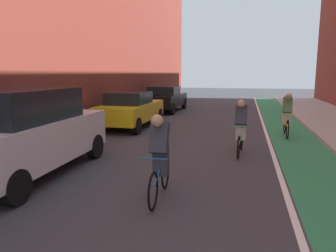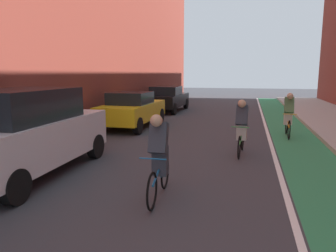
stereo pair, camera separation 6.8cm
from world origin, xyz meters
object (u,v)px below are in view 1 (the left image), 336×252
Objects in this scene: cyclist_mid at (160,156)px; cyclist_trailing at (241,127)px; parked_sedan_yellow_cab at (131,109)px; cyclist_far at (287,115)px; parked_sedan_black at (165,98)px; parked_suv_white at (26,132)px.

cyclist_mid is 1.01× the size of cyclist_trailing.
cyclist_mid is (3.31, -7.36, 0.02)m from parked_sedan_yellow_cab.
cyclist_mid is 7.43m from cyclist_far.
cyclist_mid is at bearing -76.09° from parked_sedan_black.
cyclist_far reaches higher than parked_sedan_yellow_cab.
cyclist_far reaches higher than parked_sedan_black.
parked_sedan_black is at bearing 90.01° from parked_sedan_yellow_cab.
parked_sedan_black is at bearing 115.98° from cyclist_trailing.
parked_sedan_black is at bearing 103.91° from cyclist_mid.
cyclist_mid is at bearing -10.30° from parked_suv_white.
parked_sedan_yellow_cab is 2.47× the size of cyclist_far.
parked_sedan_yellow_cab is at bearing 174.84° from cyclist_far.
parked_sedan_yellow_cab is at bearing 114.22° from cyclist_mid.
parked_suv_white is 8.85m from cyclist_far.
cyclist_trailing is (4.72, -9.68, 0.02)m from parked_sedan_black.
parked_suv_white reaches higher than cyclist_far.
parked_suv_white is 2.60× the size of cyclist_trailing.
parked_sedan_yellow_cab is at bearing 142.15° from cyclist_trailing.
cyclist_mid reaches higher than cyclist_trailing.
parked_suv_white is 1.02× the size of parked_sedan_yellow_cab.
parked_suv_white is 12.78m from parked_sedan_black.
cyclist_far is (6.32, -6.58, 0.03)m from parked_sedan_black.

